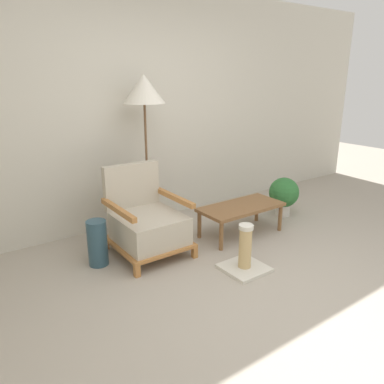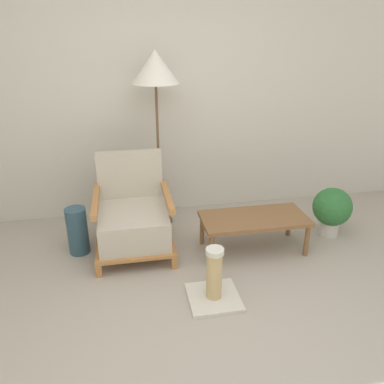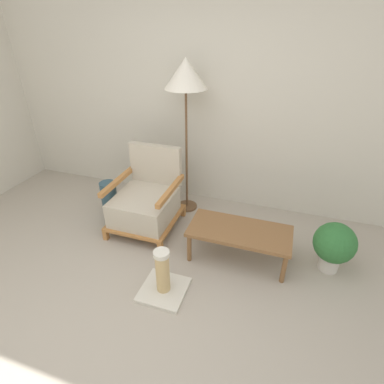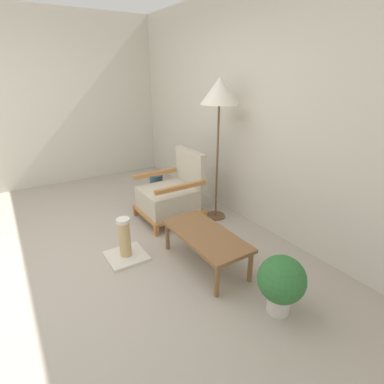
{
  "view_description": "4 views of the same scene",
  "coord_description": "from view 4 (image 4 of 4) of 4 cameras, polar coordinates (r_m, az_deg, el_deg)",
  "views": [
    {
      "loc": [
        -2.06,
        -1.65,
        1.73
      ],
      "look_at": [
        0.12,
        1.41,
        0.55
      ],
      "focal_mm": 35.0,
      "sensor_mm": 36.0,
      "label": 1
    },
    {
      "loc": [
        -0.45,
        -1.64,
        1.89
      ],
      "look_at": [
        0.12,
        1.41,
        0.55
      ],
      "focal_mm": 35.0,
      "sensor_mm": 36.0,
      "label": 2
    },
    {
      "loc": [
        0.95,
        -1.06,
        2.06
      ],
      "look_at": [
        0.12,
        1.41,
        0.55
      ],
      "focal_mm": 28.0,
      "sensor_mm": 36.0,
      "label": 3
    },
    {
      "loc": [
        2.72,
        -0.25,
        1.79
      ],
      "look_at": [
        0.12,
        1.41,
        0.55
      ],
      "focal_mm": 28.0,
      "sensor_mm": 36.0,
      "label": 4
    }
  ],
  "objects": [
    {
      "name": "wall_back",
      "position": [
        3.75,
        10.66,
        14.8
      ],
      "size": [
        8.0,
        0.06,
        2.7
      ],
      "color": "beige",
      "rests_on": "ground_plane"
    },
    {
      "name": "coffee_table",
      "position": [
        2.94,
        2.59,
        -8.59
      ],
      "size": [
        0.96,
        0.46,
        0.34
      ],
      "color": "brown",
      "rests_on": "ground_plane"
    },
    {
      "name": "potted_plant",
      "position": [
        2.5,
        16.66,
        -16.01
      ],
      "size": [
        0.38,
        0.38,
        0.5
      ],
      "color": "beige",
      "rests_on": "ground_plane"
    },
    {
      "name": "floor_lamp",
      "position": [
        3.59,
        5.24,
        17.83
      ],
      "size": [
        0.45,
        0.45,
        1.74
      ],
      "color": "brown",
      "rests_on": "ground_plane"
    },
    {
      "name": "armchair",
      "position": [
        3.85,
        -4.03,
        -0.54
      ],
      "size": [
        0.69,
        0.74,
        0.87
      ],
      "color": "#B2753D",
      "rests_on": "ground_plane"
    },
    {
      "name": "ground_plane",
      "position": [
        3.27,
        -23.29,
        -13.36
      ],
      "size": [
        14.0,
        14.0,
        0.0
      ],
      "primitive_type": "plane",
      "color": "#A89E8E"
    },
    {
      "name": "scratching_post",
      "position": [
        3.18,
        -12.57,
        -9.87
      ],
      "size": [
        0.39,
        0.39,
        0.45
      ],
      "color": "beige",
      "rests_on": "ground_plane"
    },
    {
      "name": "wall_left",
      "position": [
        5.44,
        -25.54,
        15.25
      ],
      "size": [
        0.06,
        8.0,
        2.7
      ],
      "color": "beige",
      "rests_on": "ground_plane"
    },
    {
      "name": "vase",
      "position": [
        4.33,
        -6.75,
        0.5
      ],
      "size": [
        0.19,
        0.19,
        0.44
      ],
      "primitive_type": "cylinder",
      "color": "#2D4C5B",
      "rests_on": "ground_plane"
    }
  ]
}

